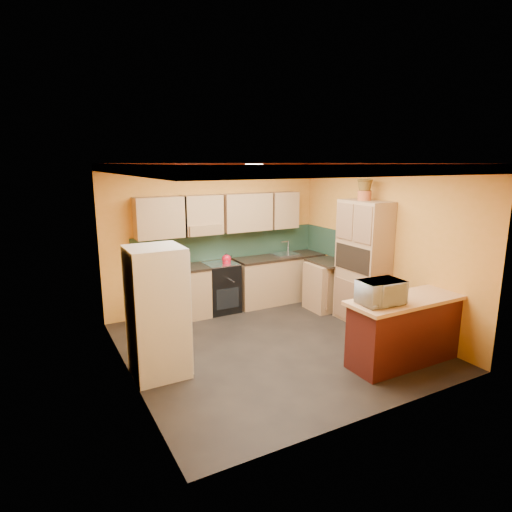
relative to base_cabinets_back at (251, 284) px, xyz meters
The scene contains 15 objects.
room_shell 2.31m from the base_cabinets_back, 109.88° to the right, with size 4.24×4.24×2.72m.
base_cabinets_back is the anchor object (origin of this frame).
countertop_back 0.46m from the base_cabinets_back, 90.00° to the right, with size 3.65×0.62×0.04m, color black.
stove 0.63m from the base_cabinets_back, behind, with size 0.58×0.58×0.91m, color black.
kettle 0.77m from the base_cabinets_back, behind, with size 0.17×0.17×0.18m, color #B70C1E, non-canonical shape.
sink 0.92m from the base_cabinets_back, ahead, with size 0.48×0.40×0.03m, color silver.
base_cabinets_right 1.49m from the base_cabinets_back, 34.12° to the right, with size 0.60×0.80×0.88m, color #A48756.
countertop_right 1.55m from the base_cabinets_back, 34.12° to the right, with size 0.62×0.80×0.04m, color black.
fridge 3.00m from the base_cabinets_back, 141.44° to the right, with size 0.68×0.66×1.70m, color silver.
pantry 2.18m from the base_cabinets_back, 52.25° to the right, with size 0.48×0.90×2.10m, color #A48756.
fern_pot 2.69m from the base_cabinets_back, 51.40° to the right, with size 0.22×0.22×0.16m, color #A95028.
fern 2.89m from the base_cabinets_back, 51.40° to the right, with size 0.38×0.33×0.43m, color #A48756.
breakfast_bar 3.23m from the base_cabinets_back, 75.23° to the right, with size 1.80×0.55×0.88m, color #43130F.
bar_top 3.27m from the base_cabinets_back, 75.23° to the right, with size 1.90×0.65×0.05m, color tan.
microwave 3.20m from the base_cabinets_back, 85.52° to the right, with size 0.56×0.38×0.31m, color silver.
Camera 1 is at (-3.10, -5.19, 2.72)m, focal length 30.00 mm.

